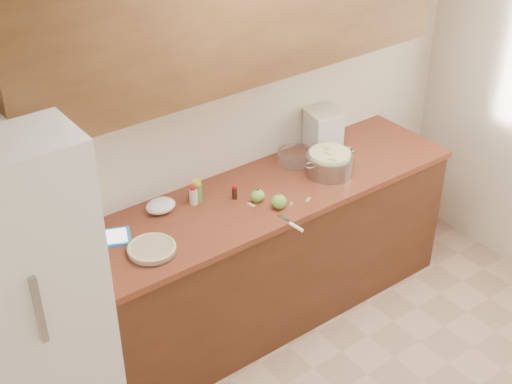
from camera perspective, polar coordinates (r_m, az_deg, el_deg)
room_shell at (r=3.05m, az=16.80°, el=-6.22°), size 3.60×3.60×3.60m
counter_run at (r=4.37m, az=-0.07°, el=-5.34°), size 2.64×0.68×0.92m
upper_cabinets at (r=3.77m, az=-1.53°, el=14.06°), size 2.60×0.34×0.70m
fridge at (r=3.59m, az=-18.68°, el=-8.21°), size 0.70×0.70×1.80m
pie at (r=3.69m, az=-8.34°, el=-4.55°), size 0.26×0.26×0.04m
colander at (r=4.31m, az=5.89°, el=2.31°), size 0.38×0.29×0.14m
flour_canister at (r=4.56m, az=5.41°, el=5.04°), size 0.24×0.24×0.26m
tablet at (r=3.83m, az=-11.59°, el=-3.61°), size 0.26×0.23×0.02m
paring_knife at (r=3.84m, az=3.11°, el=-2.72°), size 0.04×0.20×0.02m
lemon_bottle at (r=4.03m, az=-4.71°, el=0.06°), size 0.05×0.05×0.14m
cinnamon_shaker at (r=4.02m, az=-5.02°, el=-0.24°), size 0.05×0.05×0.12m
vanilla_bottle at (r=4.06m, az=-1.72°, el=-0.01°), size 0.03×0.03×0.09m
mixing_bowl at (r=4.41m, az=3.16°, el=2.85°), size 0.22×0.22×0.08m
paper_towel at (r=3.99m, az=-7.63°, el=-1.10°), size 0.21×0.19×0.07m
apple_left at (r=4.03m, az=0.09°, el=-0.33°), size 0.07×0.07×0.08m
apple_center at (r=4.04m, az=0.19°, el=-0.28°), size 0.07×0.07×0.08m
apple_front at (r=3.97m, az=1.84°, el=-0.77°), size 0.09×0.09×0.10m
peel_a at (r=4.03m, az=2.84°, el=-0.95°), size 0.03×0.03×0.00m
peel_b at (r=4.05m, az=-0.01°, el=-0.72°), size 0.04×0.05×0.00m
peel_c at (r=4.02m, az=-0.40°, el=-1.02°), size 0.03×0.06×0.00m
peel_d at (r=4.08m, az=4.20°, el=-0.61°), size 0.05×0.04×0.00m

